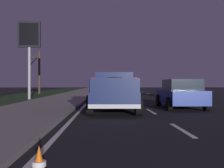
{
  "coord_description": "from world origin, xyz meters",
  "views": [
    {
      "loc": [
        -0.19,
        3.93,
        1.31
      ],
      "look_at": [
        12.29,
        3.61,
        1.3
      ],
      "focal_mm": 44.13,
      "sensor_mm": 36.0,
      "label": 1
    }
  ],
  "objects_px": {
    "sedan_red": "(186,90)",
    "sedan_blue": "(180,94)",
    "pickup_truck": "(114,91)",
    "bare_tree_far": "(39,71)",
    "gas_price_sign": "(29,41)"
  },
  "relations": [
    {
      "from": "sedan_red",
      "to": "sedan_blue",
      "type": "bearing_deg",
      "value": 162.09
    },
    {
      "from": "pickup_truck",
      "to": "sedan_blue",
      "type": "height_order",
      "value": "pickup_truck"
    },
    {
      "from": "sedan_red",
      "to": "bare_tree_far",
      "type": "bearing_deg",
      "value": 54.82
    },
    {
      "from": "bare_tree_far",
      "to": "gas_price_sign",
      "type": "bearing_deg",
      "value": -170.22
    },
    {
      "from": "pickup_truck",
      "to": "sedan_red",
      "type": "bearing_deg",
      "value": -30.83
    },
    {
      "from": "pickup_truck",
      "to": "sedan_red",
      "type": "height_order",
      "value": "pickup_truck"
    },
    {
      "from": "sedan_blue",
      "to": "sedan_red",
      "type": "bearing_deg",
      "value": -17.91
    },
    {
      "from": "sedan_blue",
      "to": "gas_price_sign",
      "type": "distance_m",
      "value": 14.29
    },
    {
      "from": "sedan_red",
      "to": "bare_tree_far",
      "type": "xyz_separation_m",
      "value": [
        11.15,
        15.83,
        2.13
      ]
    },
    {
      "from": "sedan_blue",
      "to": "pickup_truck",
      "type": "bearing_deg",
      "value": 111.3
    },
    {
      "from": "bare_tree_far",
      "to": "pickup_truck",
      "type": "bearing_deg",
      "value": -158.37
    },
    {
      "from": "pickup_truck",
      "to": "bare_tree_far",
      "type": "relative_size",
      "value": 0.99
    },
    {
      "from": "sedan_red",
      "to": "bare_tree_far",
      "type": "height_order",
      "value": "bare_tree_far"
    },
    {
      "from": "bare_tree_far",
      "to": "sedan_red",
      "type": "bearing_deg",
      "value": -125.18
    },
    {
      "from": "pickup_truck",
      "to": "bare_tree_far",
      "type": "height_order",
      "value": "bare_tree_far"
    }
  ]
}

